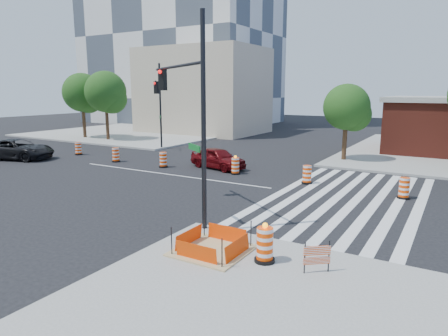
{
  "coord_description": "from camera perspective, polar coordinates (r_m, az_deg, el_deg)",
  "views": [
    {
      "loc": [
        15.37,
        -18.97,
        5.15
      ],
      "look_at": [
        5.61,
        -2.59,
        1.4
      ],
      "focal_mm": 32.0,
      "sensor_mm": 36.0,
      "label": 1
    }
  ],
  "objects": [
    {
      "name": "median_drum_3",
      "position": [
        24.68,
        1.64,
        0.23
      ],
      "size": [
        0.6,
        0.6,
        1.18
      ],
      "color": "black",
      "rests_on": "ground"
    },
    {
      "name": "tree_north_c",
      "position": [
        30.1,
        17.19,
        7.96
      ],
      "size": [
        3.35,
        3.28,
        5.58
      ],
      "color": "#382314",
      "rests_on": "ground"
    },
    {
      "name": "tree_north_a",
      "position": [
        45.18,
        -19.52,
        9.83
      ],
      "size": [
        4.05,
        4.05,
        6.89
      ],
      "color": "#382314",
      "rests_on": "ground"
    },
    {
      "name": "crosswalk_east",
      "position": [
        20.15,
        17.11,
        -4.17
      ],
      "size": [
        6.75,
        13.5,
        0.01
      ],
      "color": "silver",
      "rests_on": "ground"
    },
    {
      "name": "signal_pole_nw",
      "position": [
        33.93,
        -9.26,
        9.8
      ],
      "size": [
        3.35,
        4.47,
        7.23
      ],
      "rotation": [
        0.0,
        0.0,
        -0.93
      ],
      "color": "black",
      "rests_on": "ground"
    },
    {
      "name": "barricade",
      "position": [
        11.57,
        13.14,
        -12.05
      ],
      "size": [
        0.63,
        0.52,
        0.92
      ],
      "rotation": [
        0.0,
        0.0,
        0.68
      ],
      "color": "#FF4405",
      "rests_on": "ground"
    },
    {
      "name": "excavation_pit",
      "position": [
        12.82,
        -1.68,
        -11.49
      ],
      "size": [
        2.2,
        2.2,
        0.9
      ],
      "color": "tan",
      "rests_on": "ground"
    },
    {
      "name": "median_drum_5",
      "position": [
        21.01,
        24.33,
        -2.73
      ],
      "size": [
        0.6,
        0.6,
        1.02
      ],
      "color": "black",
      "rests_on": "ground"
    },
    {
      "name": "median_drum_4",
      "position": [
        22.67,
        11.77,
        -1.01
      ],
      "size": [
        0.6,
        0.6,
        1.02
      ],
      "color": "black",
      "rests_on": "ground"
    },
    {
      "name": "median_drum_2",
      "position": [
        27.17,
        -8.68,
        1.09
      ],
      "size": [
        0.6,
        0.6,
        1.02
      ],
      "color": "black",
      "rests_on": "ground"
    },
    {
      "name": "red_coupe",
      "position": [
        26.46,
        -0.89,
        1.43
      ],
      "size": [
        4.35,
        2.55,
        1.39
      ],
      "primitive_type": "imported",
      "rotation": [
        0.0,
        0.0,
        1.34
      ],
      "color": "#54070A",
      "rests_on": "ground"
    },
    {
      "name": "sidewalk_nw",
      "position": [
        50.07,
        -11.26,
        5.09
      ],
      "size": [
        22.0,
        22.0,
        0.15
      ],
      "primitive_type": "cube",
      "color": "gray",
      "rests_on": "ground"
    },
    {
      "name": "ground",
      "position": [
        24.96,
        -8.04,
        -0.9
      ],
      "size": [
        120.0,
        120.0,
        0.0
      ],
      "primitive_type": "plane",
      "color": "black",
      "rests_on": "ground"
    },
    {
      "name": "median_drum_0",
      "position": [
        34.14,
        -20.08,
        2.58
      ],
      "size": [
        0.6,
        0.6,
        1.02
      ],
      "color": "black",
      "rests_on": "ground"
    },
    {
      "name": "dark_suv",
      "position": [
        33.79,
        -27.42,
        2.39
      ],
      "size": [
        5.93,
        4.12,
        1.5
      ],
      "primitive_type": "imported",
      "rotation": [
        0.0,
        0.0,
        1.9
      ],
      "color": "black",
      "rests_on": "ground"
    },
    {
      "name": "pit_drum",
      "position": [
        11.99,
        5.84,
        -10.98
      ],
      "size": [
        0.61,
        0.61,
        1.21
      ],
      "color": "black",
      "rests_on": "ground"
    },
    {
      "name": "signal_pole_se",
      "position": [
        15.49,
        -5.22,
        9.39
      ],
      "size": [
        4.86,
        3.36,
        7.64
      ],
      "rotation": [
        0.0,
        0.0,
        2.54
      ],
      "color": "black",
      "rests_on": "ground"
    },
    {
      "name": "median_drum_1",
      "position": [
        29.93,
        -15.2,
        1.75
      ],
      "size": [
        0.6,
        0.6,
        1.02
      ],
      "color": "black",
      "rests_on": "ground"
    },
    {
      "name": "lane_centerline",
      "position": [
        24.96,
        -8.04,
        -0.88
      ],
      "size": [
        14.0,
        0.12,
        0.01
      ],
      "primitive_type": "cube",
      "color": "silver",
      "rests_on": "ground"
    },
    {
      "name": "tree_north_b",
      "position": [
        42.46,
        -16.47,
        10.08
      ],
      "size": [
        4.13,
        4.13,
        7.02
      ],
      "color": "#382314",
      "rests_on": "ground"
    },
    {
      "name": "beige_midrise",
      "position": [
        49.28,
        -3.0,
        10.93
      ],
      "size": [
        14.0,
        10.0,
        10.0
      ],
      "primitive_type": "cube",
      "color": "tan",
      "rests_on": "ground"
    }
  ]
}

